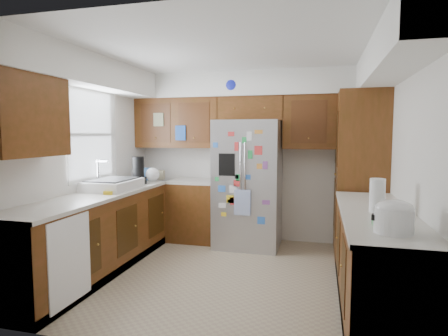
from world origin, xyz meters
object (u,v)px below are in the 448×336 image
at_px(pantry, 360,175).
at_px(paper_towel, 377,195).
at_px(fridge, 248,184).
at_px(rice_cooker, 394,216).

bearing_deg(pantry, paper_towel, -90.39).
height_order(fridge, rice_cooker, fridge).
distance_m(pantry, paper_towel, 1.65).
height_order(rice_cooker, paper_towel, paper_towel).
distance_m(rice_cooker, paper_towel, 0.73).
bearing_deg(pantry, fridge, 177.94).
relative_size(pantry, fridge, 1.19).
distance_m(pantry, fridge, 1.51).
xyz_separation_m(pantry, fridge, (-1.50, 0.05, -0.17)).
xyz_separation_m(rice_cooker, paper_towel, (-0.01, 0.73, 0.03)).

